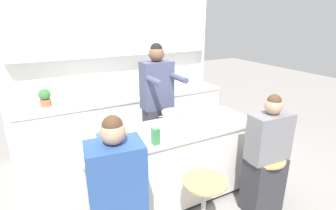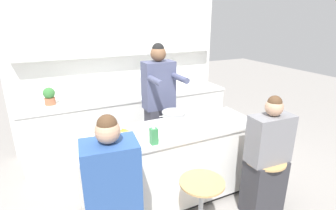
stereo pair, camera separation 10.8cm
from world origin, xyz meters
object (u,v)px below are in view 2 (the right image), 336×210
object	(u,v)px
coffee_cup_near	(99,136)
juice_carton	(154,136)
person_cooking	(159,112)
kitchen_island	(170,165)
cooking_pot	(174,117)
banana_bunch	(124,131)
microwave	(153,84)
fruit_bowl	(218,118)
bar_stool_center	(201,206)
bar_stool_rightmost	(262,181)
potted_plant	(49,96)
person_wrapped_blanket	(113,204)
person_seated_near	(266,164)

from	to	relation	value
coffee_cup_near	juice_carton	size ratio (longest dim) A/B	0.58
person_cooking	kitchen_island	bearing A→B (deg)	-102.38
cooking_pot	banana_bunch	world-z (taller)	cooking_pot
coffee_cup_near	kitchen_island	bearing A→B (deg)	-4.99
kitchen_island	microwave	distance (m)	1.56
fruit_bowl	banana_bunch	xyz separation A→B (m)	(-1.06, 0.16, -0.02)
person_cooking	bar_stool_center	bearing A→B (deg)	-96.21
coffee_cup_near	banana_bunch	distance (m)	0.26
person_cooking	bar_stool_rightmost	bearing A→B (deg)	-61.37
cooking_pot	coffee_cup_near	bearing A→B (deg)	-176.02
cooking_pot	potted_plant	size ratio (longest dim) A/B	1.47
bar_stool_rightmost	bar_stool_center	bearing A→B (deg)	-177.35
fruit_bowl	microwave	distance (m)	1.46
bar_stool_rightmost	juice_carton	xyz separation A→B (m)	(-1.08, 0.36, 0.60)
person_wrapped_blanket	juice_carton	world-z (taller)	person_wrapped_blanket
person_cooking	person_seated_near	xyz separation A→B (m)	(0.66, -1.22, -0.27)
person_seated_near	bar_stool_center	bearing A→B (deg)	-175.60
fruit_bowl	juice_carton	distance (m)	0.89
bar_stool_rightmost	person_wrapped_blanket	bearing A→B (deg)	-179.29
bar_stool_rightmost	coffee_cup_near	distance (m)	1.76
bar_stool_center	juice_carton	world-z (taller)	juice_carton
person_seated_near	coffee_cup_near	size ratio (longest dim) A/B	12.94
fruit_bowl	coffee_cup_near	distance (m)	1.32
bar_stool_rightmost	kitchen_island	bearing A→B (deg)	142.71
kitchen_island	cooking_pot	bearing A→B (deg)	51.03
bar_stool_center	person_wrapped_blanket	xyz separation A→B (m)	(-0.79, 0.02, 0.29)
microwave	potted_plant	bearing A→B (deg)	178.21
potted_plant	juice_carton	bearing A→B (deg)	-63.97
person_seated_near	person_cooking	bearing A→B (deg)	121.62
person_seated_near	microwave	distance (m)	2.11
coffee_cup_near	person_wrapped_blanket	bearing A→B (deg)	-94.53
bar_stool_rightmost	fruit_bowl	xyz separation A→B (m)	(-0.21, 0.56, 0.55)
bar_stool_rightmost	person_wrapped_blanket	distance (m)	1.61
person_cooking	cooking_pot	size ratio (longest dim) A/B	4.93
kitchen_island	potted_plant	size ratio (longest dim) A/B	8.28
person_wrapped_blanket	cooking_pot	size ratio (longest dim) A/B	3.97
person_seated_near	banana_bunch	size ratio (longest dim) A/B	9.13
cooking_pot	microwave	world-z (taller)	microwave
bar_stool_center	person_seated_near	bearing A→B (deg)	1.24
juice_carton	bar_stool_rightmost	bearing A→B (deg)	-18.45
cooking_pot	potted_plant	xyz separation A→B (m)	(-1.22, 1.32, 0.05)
fruit_bowl	juice_carton	xyz separation A→B (m)	(-0.87, -0.20, 0.04)
person_cooking	person_seated_near	bearing A→B (deg)	-61.84
fruit_bowl	potted_plant	xyz separation A→B (m)	(-1.70, 1.49, 0.08)
person_cooking	microwave	bearing A→B (deg)	72.12
kitchen_island	coffee_cup_near	xyz separation A→B (m)	(-0.74, 0.06, 0.48)
banana_bunch	potted_plant	size ratio (longest dim) A/B	0.61
kitchen_island	cooking_pot	world-z (taller)	cooking_pot
bar_stool_rightmost	banana_bunch	size ratio (longest dim) A/B	4.36
fruit_bowl	coffee_cup_near	world-z (taller)	coffee_cup_near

